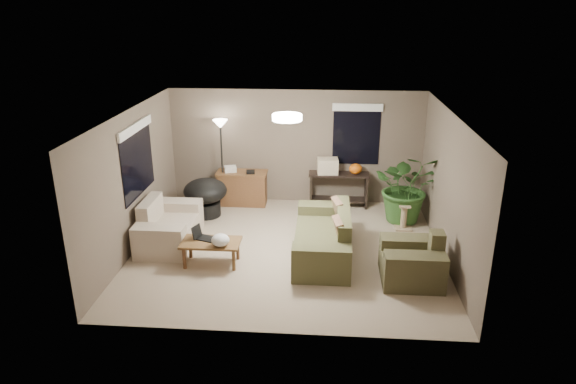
# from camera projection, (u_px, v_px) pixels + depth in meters

# --- Properties ---
(room_shell) EXTENTS (5.50, 5.50, 5.50)m
(room_shell) POSITION_uv_depth(u_px,v_px,m) (287.00, 185.00, 8.88)
(room_shell) COLOR tan
(room_shell) RESTS_ON ground
(main_sofa) EXTENTS (0.95, 2.20, 0.85)m
(main_sofa) POSITION_uv_depth(u_px,v_px,m) (325.00, 239.00, 9.07)
(main_sofa) COLOR #4F4F2F
(main_sofa) RESTS_ON ground
(throw_pillows) EXTENTS (0.33, 1.39, 0.47)m
(throw_pillows) POSITION_uv_depth(u_px,v_px,m) (340.00, 221.00, 8.92)
(throw_pillows) COLOR #8C7251
(throw_pillows) RESTS_ON main_sofa
(loveseat) EXTENTS (0.90, 1.60, 0.85)m
(loveseat) POSITION_uv_depth(u_px,v_px,m) (168.00, 228.00, 9.51)
(loveseat) COLOR beige
(loveseat) RESTS_ON ground
(armchair) EXTENTS (0.95, 1.00, 0.85)m
(armchair) POSITION_uv_depth(u_px,v_px,m) (412.00, 263.00, 8.24)
(armchair) COLOR #4B472D
(armchair) RESTS_ON ground
(coffee_table) EXTENTS (1.00, 0.55, 0.42)m
(coffee_table) POSITION_uv_depth(u_px,v_px,m) (211.00, 245.00, 8.71)
(coffee_table) COLOR brown
(coffee_table) RESTS_ON ground
(laptop) EXTENTS (0.43, 0.33, 0.24)m
(laptop) POSITION_uv_depth(u_px,v_px,m) (202.00, 235.00, 8.77)
(laptop) COLOR black
(laptop) RESTS_ON coffee_table
(plastic_bag) EXTENTS (0.37, 0.35, 0.21)m
(plastic_bag) POSITION_uv_depth(u_px,v_px,m) (220.00, 240.00, 8.50)
(plastic_bag) COLOR white
(plastic_bag) RESTS_ON coffee_table
(desk) EXTENTS (1.10, 0.50, 0.75)m
(desk) POSITION_uv_depth(u_px,v_px,m) (242.00, 188.00, 11.32)
(desk) COLOR brown
(desk) RESTS_ON ground
(desk_papers) EXTENTS (0.70, 0.30, 0.12)m
(desk_papers) POSITION_uv_depth(u_px,v_px,m) (235.00, 170.00, 11.17)
(desk_papers) COLOR silver
(desk_papers) RESTS_ON desk
(console_table) EXTENTS (1.30, 0.40, 0.75)m
(console_table) POSITION_uv_depth(u_px,v_px,m) (339.00, 187.00, 11.19)
(console_table) COLOR black
(console_table) RESTS_ON ground
(pumpkin) EXTENTS (0.33, 0.33, 0.23)m
(pumpkin) POSITION_uv_depth(u_px,v_px,m) (356.00, 169.00, 11.02)
(pumpkin) COLOR orange
(pumpkin) RESTS_ON console_table
(cardboard_box) EXTENTS (0.46, 0.36, 0.33)m
(cardboard_box) POSITION_uv_depth(u_px,v_px,m) (328.00, 166.00, 11.05)
(cardboard_box) COLOR beige
(cardboard_box) RESTS_ON console_table
(papasan_chair) EXTENTS (0.96, 0.96, 0.80)m
(papasan_chair) POSITION_uv_depth(u_px,v_px,m) (206.00, 195.00, 10.68)
(papasan_chair) COLOR black
(papasan_chair) RESTS_ON ground
(floor_lamp) EXTENTS (0.32, 0.32, 1.91)m
(floor_lamp) POSITION_uv_depth(u_px,v_px,m) (221.00, 134.00, 10.86)
(floor_lamp) COLOR black
(floor_lamp) RESTS_ON ground
(ceiling_fixture) EXTENTS (0.50, 0.50, 0.10)m
(ceiling_fixture) POSITION_uv_depth(u_px,v_px,m) (287.00, 117.00, 8.47)
(ceiling_fixture) COLOR white
(ceiling_fixture) RESTS_ON room_shell
(houseplant) EXTENTS (1.33, 1.48, 1.15)m
(houseplant) POSITION_uv_depth(u_px,v_px,m) (406.00, 194.00, 10.38)
(houseplant) COLOR #2D5923
(houseplant) RESTS_ON ground
(cat_scratching_post) EXTENTS (0.32, 0.32, 0.50)m
(cat_scratching_post) POSITION_uv_depth(u_px,v_px,m) (404.00, 218.00, 10.13)
(cat_scratching_post) COLOR tan
(cat_scratching_post) RESTS_ON ground
(window_left) EXTENTS (0.05, 1.56, 1.33)m
(window_left) POSITION_uv_depth(u_px,v_px,m) (137.00, 148.00, 9.17)
(window_left) COLOR black
(window_left) RESTS_ON room_shell
(window_back) EXTENTS (1.06, 0.05, 1.33)m
(window_back) POSITION_uv_depth(u_px,v_px,m) (357.00, 124.00, 10.92)
(window_back) COLOR black
(window_back) RESTS_ON room_shell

